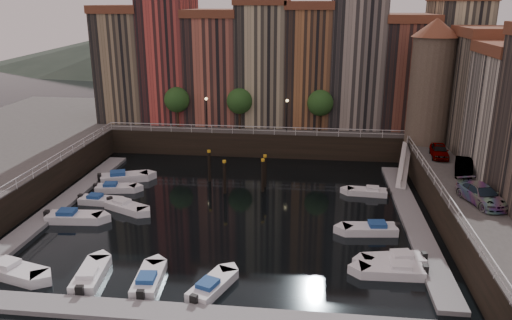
# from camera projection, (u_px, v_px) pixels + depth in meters

# --- Properties ---
(ground) EXTENTS (200.00, 200.00, 0.00)m
(ground) POSITION_uv_depth(u_px,v_px,m) (233.00, 208.00, 46.60)
(ground) COLOR black
(ground) RESTS_ON ground
(quay_far) EXTENTS (80.00, 20.00, 3.00)m
(quay_far) POSITION_uv_depth(u_px,v_px,m) (262.00, 127.00, 70.75)
(quay_far) COLOR black
(quay_far) RESTS_ON ground
(dock_left) EXTENTS (2.00, 28.00, 0.35)m
(dock_left) POSITION_uv_depth(u_px,v_px,m) (63.00, 203.00, 47.39)
(dock_left) COLOR gray
(dock_left) RESTS_ON ground
(dock_right) EXTENTS (2.00, 28.00, 0.35)m
(dock_right) POSITION_uv_depth(u_px,v_px,m) (413.00, 219.00, 43.81)
(dock_right) COLOR gray
(dock_right) RESTS_ON ground
(dock_near) EXTENTS (30.00, 2.00, 0.35)m
(dock_near) POSITION_uv_depth(u_px,v_px,m) (188.00, 315.00, 30.46)
(dock_near) COLOR gray
(dock_near) RESTS_ON ground
(mountains) EXTENTS (145.00, 100.00, 18.00)m
(mountains) POSITION_uv_depth(u_px,v_px,m) (297.00, 38.00, 148.10)
(mountains) COLOR #2D382D
(mountains) RESTS_ON ground
(far_terrace) EXTENTS (48.70, 10.30, 17.50)m
(far_terrace) POSITION_uv_depth(u_px,v_px,m) (285.00, 61.00, 65.14)
(far_terrace) COLOR #907C5B
(far_terrace) RESTS_ON quay_far
(corner_tower) EXTENTS (5.20, 5.20, 13.80)m
(corner_tower) POSITION_uv_depth(u_px,v_px,m) (431.00, 80.00, 55.01)
(corner_tower) COLOR #6B5B4C
(corner_tower) RESTS_ON quay_right
(promenade_trees) EXTENTS (21.20, 3.20, 5.20)m
(promenade_trees) POSITION_uv_depth(u_px,v_px,m) (245.00, 101.00, 61.97)
(promenade_trees) COLOR black
(promenade_trees) RESTS_ON quay_far
(street_lamps) EXTENTS (10.36, 0.36, 4.18)m
(street_lamps) POSITION_uv_depth(u_px,v_px,m) (246.00, 109.00, 61.19)
(street_lamps) COLOR black
(street_lamps) RESTS_ON quay_far
(railings) EXTENTS (36.08, 34.04, 0.52)m
(railings) POSITION_uv_depth(u_px,v_px,m) (240.00, 154.00, 50.07)
(railings) COLOR white
(railings) RESTS_ON ground
(gangway) EXTENTS (2.78, 8.32, 3.73)m
(gangway) POSITION_uv_depth(u_px,v_px,m) (404.00, 163.00, 53.59)
(gangway) COLOR white
(gangway) RESTS_ON ground
(mooring_pilings) EXTENTS (6.43, 3.68, 3.78)m
(mooring_pilings) POSITION_uv_depth(u_px,v_px,m) (240.00, 173.00, 51.17)
(mooring_pilings) COLOR black
(mooring_pilings) RESTS_ON ground
(boat_left_0) EXTENTS (5.27, 3.10, 1.18)m
(boat_left_0) POSITION_uv_depth(u_px,v_px,m) (13.00, 271.00, 34.99)
(boat_left_0) COLOR white
(boat_left_0) RESTS_ON ground
(boat_left_1) EXTENTS (5.06, 2.17, 1.15)m
(boat_left_1) POSITION_uv_depth(u_px,v_px,m) (73.00, 217.00, 43.75)
(boat_left_1) COLOR white
(boat_left_1) RESTS_ON ground
(boat_left_2) EXTENTS (4.26, 1.75, 0.97)m
(boat_left_2) POSITION_uv_depth(u_px,v_px,m) (100.00, 200.00, 47.61)
(boat_left_2) COLOR white
(boat_left_2) RESTS_ON ground
(boat_left_3) EXTENTS (4.36, 2.11, 0.98)m
(boat_left_3) POSITION_uv_depth(u_px,v_px,m) (115.00, 188.00, 50.71)
(boat_left_3) COLOR white
(boat_left_3) RESTS_ON ground
(boat_left_4) EXTENTS (5.32, 3.54, 1.20)m
(boat_left_4) POSITION_uv_depth(u_px,v_px,m) (123.00, 177.00, 53.63)
(boat_left_4) COLOR white
(boat_left_4) RESTS_ON ground
(boat_right_0) EXTENTS (4.75, 1.85, 1.08)m
(boat_right_0) POSITION_uv_depth(u_px,v_px,m) (393.00, 271.00, 35.09)
(boat_right_0) COLOR white
(boat_right_0) RESTS_ON ground
(boat_right_1) EXTENTS (4.84, 2.56, 1.08)m
(boat_right_1) POSITION_uv_depth(u_px,v_px,m) (395.00, 260.00, 36.51)
(boat_right_1) COLOR white
(boat_right_1) RESTS_ON ground
(boat_right_2) EXTENTS (4.77, 2.18, 1.08)m
(boat_right_2) POSITION_uv_depth(u_px,v_px,m) (371.00, 229.00, 41.52)
(boat_right_2) COLOR white
(boat_right_2) RESTS_ON ground
(boat_right_3) EXTENTS (4.17, 1.77, 0.94)m
(boat_right_3) POSITION_uv_depth(u_px,v_px,m) (368.00, 192.00, 49.78)
(boat_right_3) COLOR white
(boat_right_3) RESTS_ON ground
(boat_near_0) EXTENTS (2.29, 4.86, 1.09)m
(boat_near_0) POSITION_uv_depth(u_px,v_px,m) (90.00, 275.00, 34.48)
(boat_near_0) COLOR white
(boat_near_0) RESTS_ON ground
(boat_near_1) EXTENTS (2.04, 4.67, 1.06)m
(boat_near_1) POSITION_uv_depth(u_px,v_px,m) (149.00, 280.00, 33.96)
(boat_near_1) COLOR white
(boat_near_1) RESTS_ON ground
(boat_near_2) EXTENTS (3.02, 4.57, 1.03)m
(boat_near_2) POSITION_uv_depth(u_px,v_px,m) (212.00, 286.00, 33.23)
(boat_near_2) COLOR white
(boat_near_2) RESTS_ON ground
(car_a) EXTENTS (2.05, 4.27, 1.41)m
(car_a) POSITION_uv_depth(u_px,v_px,m) (439.00, 151.00, 51.32)
(car_a) COLOR gray
(car_a) RESTS_ON quay_right
(car_b) EXTENTS (2.45, 4.44, 1.39)m
(car_b) POSITION_uv_depth(u_px,v_px,m) (464.00, 167.00, 46.58)
(car_b) COLOR gray
(car_b) RESTS_ON quay_right
(car_c) EXTENTS (3.49, 5.54, 1.50)m
(car_c) POSITION_uv_depth(u_px,v_px,m) (481.00, 196.00, 39.57)
(car_c) COLOR gray
(car_c) RESTS_ON quay_right
(boat_extra_981) EXTENTS (4.54, 3.32, 1.04)m
(boat_extra_981) POSITION_uv_depth(u_px,v_px,m) (126.00, 207.00, 46.06)
(boat_extra_981) COLOR white
(boat_extra_981) RESTS_ON ground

